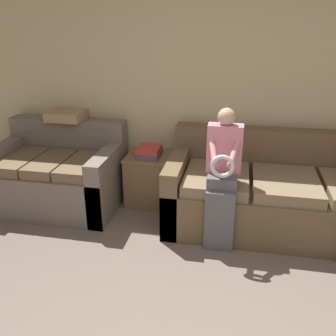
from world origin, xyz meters
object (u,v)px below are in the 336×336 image
(couch_main, at_px, (282,196))
(book_stack, at_px, (149,152))
(child_left_seated, at_px, (223,175))
(throw_pillow, at_px, (68,115))
(side_shelf, at_px, (149,178))
(couch_side, at_px, (59,176))

(couch_main, xyz_separation_m, book_stack, (-1.40, 0.23, 0.28))
(child_left_seated, distance_m, throw_pillow, 1.96)
(side_shelf, xyz_separation_m, book_stack, (0.01, -0.01, 0.32))
(couch_side, relative_size, throw_pillow, 3.46)
(couch_side, distance_m, child_left_seated, 1.88)
(throw_pillow, bearing_deg, book_stack, -7.12)
(book_stack, bearing_deg, throw_pillow, 172.88)
(side_shelf, bearing_deg, couch_side, -167.18)
(couch_side, height_order, child_left_seated, child_left_seated)
(couch_main, distance_m, book_stack, 1.44)
(couch_side, distance_m, side_shelf, 0.99)
(book_stack, xyz_separation_m, throw_pillow, (-0.96, 0.12, 0.33))
(couch_main, xyz_separation_m, throw_pillow, (-2.36, 0.35, 0.61))
(throw_pillow, bearing_deg, couch_main, -8.49)
(book_stack, distance_m, throw_pillow, 1.02)
(couch_side, distance_m, throw_pillow, 0.69)
(couch_main, height_order, side_shelf, couch_main)
(child_left_seated, height_order, book_stack, child_left_seated)
(couch_side, height_order, side_shelf, couch_side)
(couch_main, height_order, throw_pillow, throw_pillow)
(book_stack, bearing_deg, couch_main, -9.43)
(child_left_seated, relative_size, side_shelf, 2.25)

